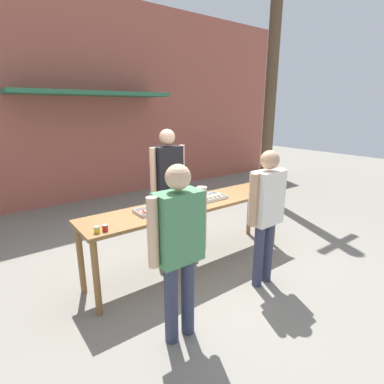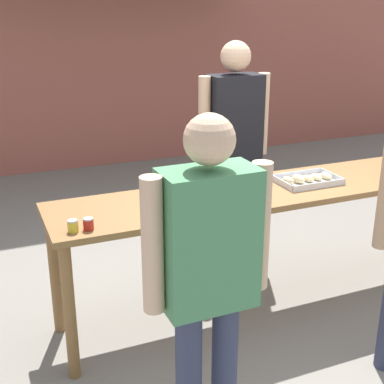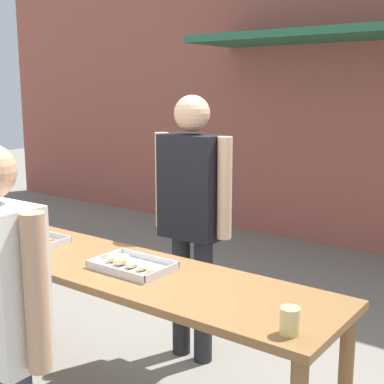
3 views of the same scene
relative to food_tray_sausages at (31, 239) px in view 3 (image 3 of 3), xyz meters
name	(u,v)px [view 3 (image 3 of 3)]	position (x,y,z in m)	size (l,w,h in m)	color
building_facade_back	(354,52)	(0.56, 3.98, 1.34)	(12.00, 1.11, 4.50)	#A85647
serving_table	(92,275)	(0.56, 0.00, -0.12)	(2.97, 0.64, 0.90)	brown
food_tray_sausages	(31,239)	(0.00, 0.00, 0.00)	(0.48, 0.26, 0.04)	silver
food_tray_buns	(132,265)	(0.87, 0.00, 0.01)	(0.42, 0.28, 0.07)	silver
beer_cup	(290,321)	(1.90, -0.20, 0.04)	(0.08, 0.08, 0.11)	#DBC67A
person_server_behind_table	(192,205)	(0.69, 0.78, 0.17)	(0.61, 0.24, 1.82)	#232328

